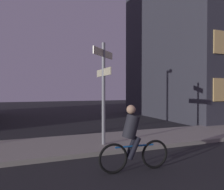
% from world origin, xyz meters
% --- Properties ---
extents(sidewalk_kerb, '(40.00, 2.67, 0.14)m').
position_xyz_m(sidewalk_kerb, '(0.00, 6.94, 0.07)').
color(sidewalk_kerb, gray).
rests_on(sidewalk_kerb, ground_plane).
extents(signpost, '(1.04, 1.38, 3.42)m').
position_xyz_m(signpost, '(0.16, 6.38, 2.15)').
color(signpost, gray).
rests_on(signpost, sidewalk_kerb).
extents(cyclist, '(1.82, 0.34, 1.61)m').
position_xyz_m(cyclist, '(0.14, 4.19, 0.75)').
color(cyclist, black).
rests_on(cyclist, ground_plane).
extents(building_right_block, '(8.70, 9.65, 17.77)m').
position_xyz_m(building_right_block, '(10.56, 12.70, 8.89)').
color(building_right_block, '#383842').
rests_on(building_right_block, ground_plane).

